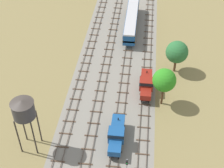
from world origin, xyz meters
name	(u,v)px	position (x,y,z in m)	size (l,w,h in m)	color
ground_plane	(115,72)	(0.00, 56.00, 0.00)	(480.00, 480.00, 0.00)	olive
ballast_bed	(115,72)	(0.00, 56.00, 0.00)	(17.77, 176.00, 0.01)	gray
track_far_left	(85,67)	(-6.89, 57.00, 0.14)	(2.40, 126.00, 0.29)	#47382D
track_left	(105,68)	(-2.30, 57.00, 0.14)	(2.40, 126.00, 0.29)	#47382D
track_centre_left	(126,70)	(2.30, 57.00, 0.14)	(2.40, 126.00, 0.29)	#47382D
track_centre	(147,71)	(6.89, 57.00, 0.14)	(2.40, 126.00, 0.29)	#47382D
shunter_loco_centre_left_near	(116,134)	(2.30, 36.69, 2.01)	(2.74, 8.46, 3.10)	#194C8C
shunter_loco_centre_mid	(146,84)	(6.89, 50.53, 2.01)	(2.74, 8.46, 3.10)	maroon
diesel_railcar_centre_left_midfar	(132,19)	(2.30, 74.92, 2.60)	(2.96, 20.50, 3.80)	#194C8C
water_tower	(23,109)	(-12.01, 34.19, 8.88)	(3.73, 3.73, 10.74)	#2D2826
signal_post_nearest	(127,168)	(4.59, 28.90, 3.60)	(0.28, 0.47, 5.70)	gray
lineside_tree_0	(164,80)	(10.07, 47.28, 5.90)	(4.44, 4.44, 8.16)	#4C331E
lineside_tree_2	(177,52)	(12.89, 57.98, 5.01)	(4.77, 4.77, 7.42)	#4C331E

